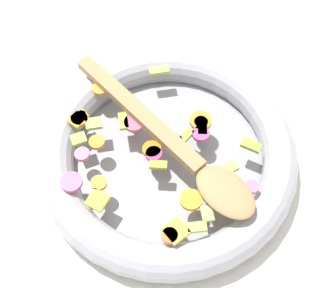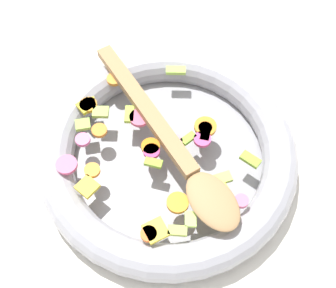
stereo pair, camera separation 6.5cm
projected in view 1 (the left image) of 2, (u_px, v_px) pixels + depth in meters
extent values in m
plane|color=silver|center=(168.00, 161.00, 0.69)|extent=(4.00, 4.00, 0.00)
cylinder|color=gray|center=(168.00, 159.00, 0.68)|extent=(0.32, 0.32, 0.01)
torus|color=#9E9EA5|center=(168.00, 153.00, 0.67)|extent=(0.37, 0.37, 0.05)
cylinder|color=orange|center=(151.00, 148.00, 0.64)|extent=(0.03, 0.03, 0.01)
cylinder|color=orange|center=(191.00, 200.00, 0.60)|extent=(0.04, 0.04, 0.01)
cylinder|color=orange|center=(201.00, 121.00, 0.66)|extent=(0.03, 0.03, 0.01)
cylinder|color=orange|center=(100.00, 89.00, 0.69)|extent=(0.02, 0.02, 0.01)
cylinder|color=orange|center=(97.00, 142.00, 0.64)|extent=(0.03, 0.03, 0.01)
cylinder|color=orange|center=(170.00, 236.00, 0.58)|extent=(0.03, 0.03, 0.01)
cylinder|color=orange|center=(80.00, 119.00, 0.66)|extent=(0.03, 0.03, 0.01)
cylinder|color=orange|center=(99.00, 183.00, 0.61)|extent=(0.03, 0.03, 0.01)
cube|color=#83BD35|center=(188.00, 137.00, 0.65)|extent=(0.02, 0.02, 0.01)
cube|color=#A1BD3A|center=(202.00, 129.00, 0.66)|extent=(0.02, 0.02, 0.01)
cube|color=#B2CA50|center=(197.00, 227.00, 0.58)|extent=(0.03, 0.02, 0.01)
cube|color=#ACD853|center=(228.00, 169.00, 0.62)|extent=(0.03, 0.02, 0.01)
cube|color=#87AF34|center=(251.00, 145.00, 0.64)|extent=(0.03, 0.03, 0.01)
cube|color=#AACB3E|center=(123.00, 121.00, 0.66)|extent=(0.02, 0.03, 0.01)
cube|color=#95CA49|center=(79.00, 139.00, 0.65)|extent=(0.02, 0.02, 0.01)
cube|color=#A4C550|center=(94.00, 124.00, 0.66)|extent=(0.03, 0.02, 0.01)
cube|color=#ADDB51|center=(159.00, 70.00, 0.71)|extent=(0.03, 0.02, 0.01)
cube|color=#8BB432|center=(158.00, 165.00, 0.63)|extent=(0.03, 0.02, 0.01)
cube|color=#ADD15F|center=(206.00, 214.00, 0.59)|extent=(0.02, 0.02, 0.01)
cube|color=#97B643|center=(232.00, 199.00, 0.60)|extent=(0.03, 0.03, 0.01)
cylinder|color=#DC4684|center=(201.00, 134.00, 0.65)|extent=(0.03, 0.03, 0.01)
cylinder|color=#DE5886|center=(71.00, 182.00, 0.61)|extent=(0.04, 0.04, 0.01)
cylinder|color=#DA5372|center=(134.00, 123.00, 0.66)|extent=(0.04, 0.04, 0.01)
cylinder|color=pink|center=(175.00, 142.00, 0.64)|extent=(0.03, 0.03, 0.01)
cylinder|color=pink|center=(252.00, 187.00, 0.61)|extent=(0.02, 0.02, 0.01)
cylinder|color=pink|center=(82.00, 154.00, 0.63)|extent=(0.03, 0.03, 0.01)
cylinder|color=#DE4B82|center=(201.00, 123.00, 0.66)|extent=(0.03, 0.03, 0.01)
cylinder|color=#CB3571|center=(154.00, 154.00, 0.63)|extent=(0.03, 0.03, 0.01)
cube|color=yellow|center=(98.00, 200.00, 0.60)|extent=(0.03, 0.03, 0.01)
cube|color=yellow|center=(232.00, 180.00, 0.61)|extent=(0.02, 0.02, 0.01)
cube|color=gold|center=(81.00, 116.00, 0.67)|extent=(0.02, 0.02, 0.01)
cube|color=gold|center=(77.00, 120.00, 0.66)|extent=(0.03, 0.03, 0.01)
cube|color=yellow|center=(176.00, 231.00, 0.58)|extent=(0.03, 0.03, 0.01)
cube|color=#A87F51|center=(138.00, 111.00, 0.66)|extent=(0.10, 0.24, 0.01)
ellipsoid|color=#A87F51|center=(225.00, 192.00, 0.59)|extent=(0.08, 0.10, 0.01)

